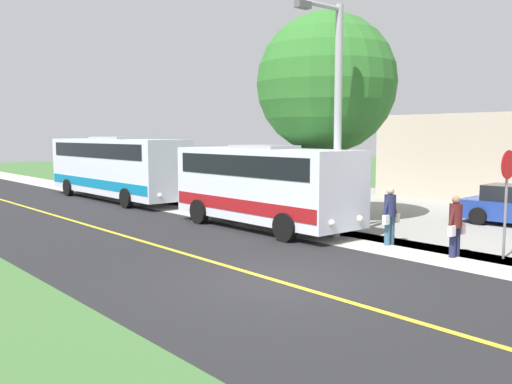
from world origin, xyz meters
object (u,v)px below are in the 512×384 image
at_px(shuttle_bus_front, 264,183).
at_px(tree_curbside, 326,84).
at_px(street_light_pole, 335,110).
at_px(transit_bus_rear, 115,165).
at_px(stop_sign, 507,185).
at_px(pedestrian_with_bags, 456,224).
at_px(pedestrian_waiting, 390,214).

height_order(shuttle_bus_front, tree_curbside, tree_curbside).
bearing_deg(street_light_pole, shuttle_bus_front, -82.31).
bearing_deg(transit_bus_rear, street_light_pole, 91.68).
xyz_separation_m(shuttle_bus_front, transit_bus_rear, (0.03, -11.29, 0.14)).
bearing_deg(stop_sign, transit_bus_rear, -85.05).
height_order(stop_sign, tree_curbside, tree_curbside).
relative_size(pedestrian_with_bags, tree_curbside, 0.21).
xyz_separation_m(shuttle_bus_front, pedestrian_with_bags, (-0.84, 6.79, -0.72)).
bearing_deg(pedestrian_with_bags, street_light_pole, -83.49).
bearing_deg(shuttle_bus_front, pedestrian_with_bags, 97.01).
distance_m(pedestrian_waiting, tree_curbside, 6.49).
xyz_separation_m(transit_bus_rear, stop_sign, (-1.65, 19.06, 0.22)).
distance_m(transit_bus_rear, pedestrian_with_bags, 18.13).
relative_size(shuttle_bus_front, pedestrian_with_bags, 4.54).
bearing_deg(pedestrian_waiting, stop_sign, 103.40).
xyz_separation_m(pedestrian_waiting, street_light_pole, (0.49, -1.78, 3.09)).
relative_size(stop_sign, street_light_pole, 0.40).
bearing_deg(street_light_pole, tree_curbside, -133.48).
bearing_deg(tree_curbside, pedestrian_with_bags, 72.41).
bearing_deg(tree_curbside, shuttle_bus_front, -4.07).
xyz_separation_m(transit_bus_rear, street_light_pole, (-0.41, 14.17, 2.28)).
xyz_separation_m(street_light_pole, tree_curbside, (-2.53, -2.67, 1.16)).
distance_m(stop_sign, street_light_pole, 5.45).
distance_m(shuttle_bus_front, street_light_pole, 3.78).
bearing_deg(shuttle_bus_front, tree_curbside, 175.93).
distance_m(shuttle_bus_front, stop_sign, 7.94).
bearing_deg(stop_sign, tree_curbside, -99.76).
bearing_deg(transit_bus_rear, pedestrian_waiting, 93.26).
bearing_deg(pedestrian_with_bags, pedestrian_waiting, -91.26).
distance_m(pedestrian_with_bags, stop_sign, 1.65).
xyz_separation_m(transit_bus_rear, pedestrian_waiting, (-0.91, 15.95, -0.81)).
relative_size(shuttle_bus_front, pedestrian_waiting, 4.34).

